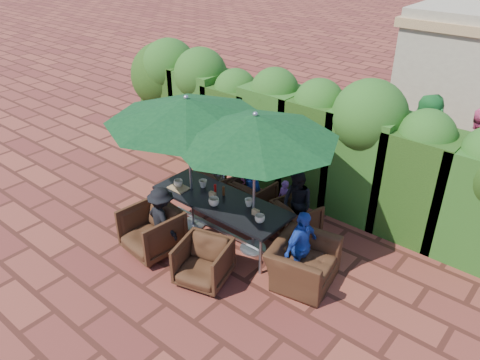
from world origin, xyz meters
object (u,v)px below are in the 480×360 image
Objects in this scene: chair_far_left at (221,183)px; chair_near_left at (152,229)px; umbrella_left at (187,110)px; dining_table at (221,203)px; umbrella_right at (255,128)px; chair_far_right at (296,216)px; chair_end_right at (303,257)px; chair_far_mid at (253,194)px; chair_near_right at (203,261)px.

chair_near_left is (0.20, -1.92, 0.06)m from chair_far_left.
umbrella_left is 2.03m from chair_near_left.
dining_table is 1.22m from chair_near_left.
chair_far_left is at bearing 150.55° from umbrella_right.
chair_far_right is (0.28, 0.84, -1.86)m from umbrella_right.
chair_near_left is at bearing 102.14° from chair_end_right.
umbrella_right reaches higher than chair_far_right.
chair_far_left is at bearing 12.53° from chair_far_mid.
chair_near_left reaches higher than chair_far_mid.
chair_near_left reaches higher than chair_far_left.
umbrella_left is 1.05× the size of umbrella_right.
umbrella_right is at bearing 132.66° from chair_far_mid.
chair_far_mid is (-0.10, 1.00, -0.32)m from dining_table.
chair_near_left reaches higher than dining_table.
dining_table is 3.24× the size of chair_near_right.
umbrella_left is 1.29m from umbrella_right.
umbrella_left is 2.62m from chair_far_right.
umbrella_left reaches higher than chair_far_left.
chair_far_left is at bearing 19.10° from chair_far_right.
umbrella_left is 3.56× the size of chair_far_left.
dining_table is 0.92× the size of umbrella_left.
dining_table is 1.72m from chair_end_right.
chair_far_right is at bearing 31.83° from umbrella_left.
chair_near_left is at bearing 79.77° from chair_far_mid.
chair_far_mid is at bearing 91.77° from chair_near_right.
umbrella_right is 2.44m from chair_near_left.
umbrella_right is at bearing 47.24° from chair_near_left.
umbrella_left is 3.79× the size of chair_far_right.
chair_far_left is 2.35m from chair_near_right.
chair_near_right is at bearing 6.42° from chair_near_left.
chair_end_right is at bearing 0.26° from umbrella_left.
chair_far_right is 0.93× the size of chair_near_right.
chair_near_right reaches higher than chair_far_mid.
umbrella_left is 3.76× the size of chair_far_mid.
chair_far_left is (-0.18, 0.96, -1.84)m from umbrella_left.
chair_end_right is at bearing 29.10° from chair_near_left.
umbrella_left and umbrella_right have the same top height.
chair_near_right is 0.74× the size of chair_end_right.
dining_table is at bearing 99.61° from chair_far_mid.
chair_near_right is (1.16, 0.00, -0.05)m from chair_near_left.
chair_near_left is 1.14× the size of chair_near_right.
dining_table is 1.34m from chair_far_right.
dining_table is 1.05m from chair_far_mid.
chair_far_right is (1.04, -0.09, -0.00)m from chair_far_mid.
umbrella_right reaches higher than chair_near_right.
chair_far_mid is 0.70× the size of chair_end_right.
chair_end_right is (0.77, -0.96, 0.09)m from chair_far_right.
chair_near_right is (1.19, -0.96, -1.84)m from umbrella_left.
chair_near_right is at bearing 111.75° from chair_far_mid.
chair_far_right is at bearing 27.86° from chair_end_right.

